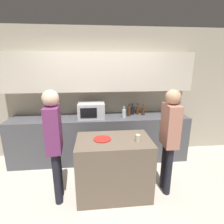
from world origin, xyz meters
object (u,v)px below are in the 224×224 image
object	(u,v)px
plate_on_island	(102,139)
person_left	(170,134)
bottle_3	(137,110)
person_center	(54,138)
microwave	(91,110)
bottle_1	(129,111)
bottle_4	(143,111)
potted_plant	(174,106)
cup_0	(138,138)
bottle_2	(132,110)
bottle_0	(124,113)
toaster	(49,114)

from	to	relation	value
plate_on_island	person_left	bearing A→B (deg)	-3.04
bottle_3	person_center	world-z (taller)	person_center
bottle_3	person_left	world-z (taller)	person_left
plate_on_island	person_center	xyz separation A→B (m)	(-0.67, -0.08, 0.08)
microwave	bottle_1	xyz separation A→B (m)	(0.77, 0.03, -0.05)
bottle_1	bottle_4	world-z (taller)	bottle_1
potted_plant	plate_on_island	size ratio (longest dim) A/B	1.52
cup_0	person_center	world-z (taller)	person_center
bottle_2	bottle_3	xyz separation A→B (m)	(0.11, -0.00, 0.00)
cup_0	plate_on_island	bearing A→B (deg)	166.42
cup_0	person_center	bearing A→B (deg)	178.03
bottle_2	plate_on_island	xyz separation A→B (m)	(-0.69, -1.15, -0.11)
bottle_0	cup_0	size ratio (longest dim) A/B	2.23
potted_plant	plate_on_island	distance (m)	1.86
cup_0	person_left	size ratio (longest dim) A/B	0.06
microwave	person_left	xyz separation A→B (m)	(1.17, -1.06, -0.11)
microwave	bottle_2	bearing A→B (deg)	9.30
toaster	cup_0	size ratio (longest dim) A/B	2.50
bottle_3	cup_0	bearing A→B (deg)	-103.42
plate_on_island	cup_0	bearing A→B (deg)	-13.58
bottle_2	person_center	world-z (taller)	person_center
cup_0	bottle_0	bearing A→B (deg)	91.30
potted_plant	person_left	bearing A→B (deg)	-117.26
bottle_1	cup_0	xyz separation A→B (m)	(-0.09, -1.16, -0.08)
toaster	person_left	world-z (taller)	person_left
potted_plant	bottle_1	world-z (taller)	potted_plant
bottle_2	cup_0	world-z (taller)	bottle_2
bottle_3	bottle_4	xyz separation A→B (m)	(0.11, -0.06, -0.00)
bottle_1	plate_on_island	distance (m)	1.20
bottle_1	bottle_4	distance (m)	0.32
microwave	bottle_4	size ratio (longest dim) A/B	2.21
bottle_1	bottle_3	distance (m)	0.23
potted_plant	bottle_2	bearing A→B (deg)	170.81
toaster	bottle_3	world-z (taller)	bottle_3
bottle_3	person_center	size ratio (longest dim) A/B	0.14
bottle_1	bottle_2	world-z (taller)	bottle_1
bottle_1	cup_0	distance (m)	1.17
microwave	cup_0	distance (m)	1.32
potted_plant	bottle_3	size ratio (longest dim) A/B	1.65
toaster	cup_0	world-z (taller)	toaster
person_left	person_center	world-z (taller)	person_center
toaster	potted_plant	bearing A→B (deg)	0.00
toaster	person_left	distance (m)	2.25
toaster	bottle_4	xyz separation A→B (m)	(1.89, 0.07, -0.00)
plate_on_island	microwave	bearing A→B (deg)	99.45
microwave	bottle_0	world-z (taller)	microwave
plate_on_island	person_left	distance (m)	1.00
bottle_1	bottle_4	xyz separation A→B (m)	(0.31, 0.04, -0.01)
microwave	plate_on_island	distance (m)	1.04
microwave	bottle_0	distance (m)	0.65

